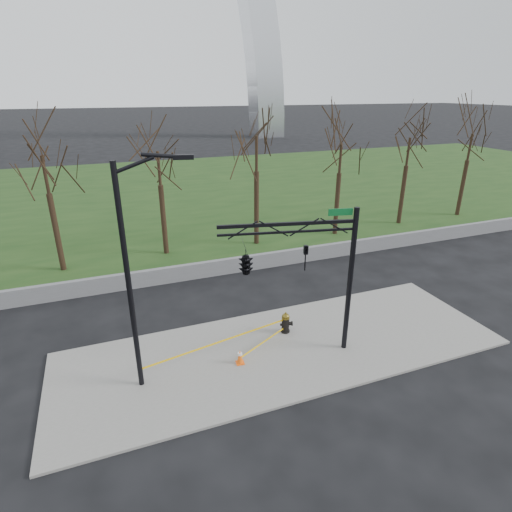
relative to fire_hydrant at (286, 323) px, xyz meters
name	(u,v)px	position (x,y,z in m)	size (l,w,h in m)	color
ground	(284,350)	(-0.55, -1.05, -0.54)	(500.00, 500.00, 0.00)	black
sidewalk	(284,349)	(-0.55, -1.05, -0.49)	(18.00, 6.00, 0.10)	slate
grass_strip	(164,191)	(-0.55, 28.95, -0.51)	(120.00, 40.00, 0.06)	#1A3714
guardrail	(226,266)	(-0.55, 6.95, -0.09)	(60.00, 0.30, 0.90)	#59595B
tree_row	(211,192)	(-0.22, 10.95, 3.34)	(46.66, 4.00, 7.77)	black
fire_hydrant	(286,323)	(0.00, 0.00, 0.00)	(0.60, 0.39, 0.96)	black
traffic_cone	(240,357)	(-2.56, -1.38, -0.14)	(0.34, 0.34, 0.60)	#FF5B0D
street_light	(134,266)	(-6.02, -1.29, 4.15)	(2.36, 0.69, 8.21)	black
traffic_signal_mast	(267,261)	(-1.41, -1.20, 3.61)	(5.00, 2.54, 6.00)	black
caution_tape	(234,342)	(-2.55, -0.64, 0.06)	(6.23, 1.39, 0.48)	yellow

